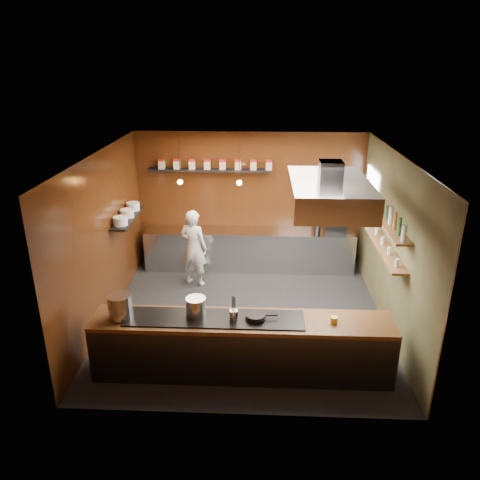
# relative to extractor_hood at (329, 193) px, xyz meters

# --- Properties ---
(floor) EXTENTS (5.00, 5.00, 0.00)m
(floor) POSITION_rel_extractor_hood_xyz_m (-1.30, 0.40, -2.51)
(floor) COLOR black
(floor) RESTS_ON ground
(back_wall) EXTENTS (5.00, 0.00, 5.00)m
(back_wall) POSITION_rel_extractor_hood_xyz_m (-1.30, 2.90, -1.01)
(back_wall) COLOR #351709
(back_wall) RESTS_ON ground
(left_wall) EXTENTS (0.00, 5.00, 5.00)m
(left_wall) POSITION_rel_extractor_hood_xyz_m (-3.80, 0.40, -1.01)
(left_wall) COLOR #351709
(left_wall) RESTS_ON ground
(right_wall) EXTENTS (0.00, 5.00, 5.00)m
(right_wall) POSITION_rel_extractor_hood_xyz_m (1.20, 0.40, -1.01)
(right_wall) COLOR #464527
(right_wall) RESTS_ON ground
(ceiling) EXTENTS (5.00, 5.00, 0.00)m
(ceiling) POSITION_rel_extractor_hood_xyz_m (-1.30, 0.40, 0.49)
(ceiling) COLOR silver
(ceiling) RESTS_ON back_wall
(window_pane) EXTENTS (0.00, 1.00, 1.00)m
(window_pane) POSITION_rel_extractor_hood_xyz_m (1.15, 2.10, -0.61)
(window_pane) COLOR white
(window_pane) RESTS_ON right_wall
(prep_counter) EXTENTS (4.60, 0.65, 0.90)m
(prep_counter) POSITION_rel_extractor_hood_xyz_m (-1.30, 2.57, -2.06)
(prep_counter) COLOR silver
(prep_counter) RESTS_ON floor
(pass_counter) EXTENTS (4.40, 0.72, 0.94)m
(pass_counter) POSITION_rel_extractor_hood_xyz_m (-1.30, -1.20, -2.04)
(pass_counter) COLOR #38383D
(pass_counter) RESTS_ON floor
(tin_shelf) EXTENTS (2.60, 0.26, 0.04)m
(tin_shelf) POSITION_rel_extractor_hood_xyz_m (-2.20, 2.76, -0.31)
(tin_shelf) COLOR black
(tin_shelf) RESTS_ON back_wall
(plate_shelf) EXTENTS (0.30, 1.40, 0.04)m
(plate_shelf) POSITION_rel_extractor_hood_xyz_m (-3.64, 1.40, -0.96)
(plate_shelf) COLOR black
(plate_shelf) RESTS_ON left_wall
(bottle_shelf_upper) EXTENTS (0.26, 2.80, 0.04)m
(bottle_shelf_upper) POSITION_rel_extractor_hood_xyz_m (1.04, 0.70, -0.59)
(bottle_shelf_upper) COLOR brown
(bottle_shelf_upper) RESTS_ON right_wall
(bottle_shelf_lower) EXTENTS (0.26, 2.80, 0.04)m
(bottle_shelf_lower) POSITION_rel_extractor_hood_xyz_m (1.04, 0.70, -1.06)
(bottle_shelf_lower) COLOR brown
(bottle_shelf_lower) RESTS_ON right_wall
(extractor_hood) EXTENTS (1.20, 2.00, 0.72)m
(extractor_hood) POSITION_rel_extractor_hood_xyz_m (0.00, 0.00, 0.00)
(extractor_hood) COLOR #38383D
(extractor_hood) RESTS_ON ceiling
(pendant_left) EXTENTS (0.10, 0.10, 0.95)m
(pendant_left) POSITION_rel_extractor_hood_xyz_m (-2.70, 2.10, -0.35)
(pendant_left) COLOR black
(pendant_left) RESTS_ON ceiling
(pendant_right) EXTENTS (0.10, 0.10, 0.95)m
(pendant_right) POSITION_rel_extractor_hood_xyz_m (-1.50, 2.10, -0.35)
(pendant_right) COLOR black
(pendant_right) RESTS_ON ceiling
(storage_tins) EXTENTS (2.43, 0.13, 0.22)m
(storage_tins) POSITION_rel_extractor_hood_xyz_m (-2.05, 2.76, -0.17)
(storage_tins) COLOR #BEB39D
(storage_tins) RESTS_ON tin_shelf
(plate_stacks) EXTENTS (0.26, 1.16, 0.16)m
(plate_stacks) POSITION_rel_extractor_hood_xyz_m (-3.64, 1.40, -0.86)
(plate_stacks) COLOR white
(plate_stacks) RESTS_ON plate_shelf
(bottles) EXTENTS (0.06, 2.66, 0.24)m
(bottles) POSITION_rel_extractor_hood_xyz_m (1.04, 0.70, -0.45)
(bottles) COLOR silver
(bottles) RESTS_ON bottle_shelf_upper
(wine_glasses) EXTENTS (0.07, 2.37, 0.13)m
(wine_glasses) POSITION_rel_extractor_hood_xyz_m (1.04, 0.70, -0.97)
(wine_glasses) COLOR silver
(wine_glasses) RESTS_ON bottle_shelf_lower
(stockpot_large) EXTENTS (0.37, 0.37, 0.35)m
(stockpot_large) POSITION_rel_extractor_hood_xyz_m (-3.07, -1.23, -1.39)
(stockpot_large) COLOR silver
(stockpot_large) RESTS_ON pass_counter
(stockpot_small) EXTENTS (0.39, 0.39, 0.28)m
(stockpot_small) POSITION_rel_extractor_hood_xyz_m (-1.98, -1.14, -1.43)
(stockpot_small) COLOR silver
(stockpot_small) RESTS_ON pass_counter
(utensil_crock) EXTENTS (0.16, 0.16, 0.16)m
(utensil_crock) POSITION_rel_extractor_hood_xyz_m (-1.42, -1.25, -1.48)
(utensil_crock) COLOR silver
(utensil_crock) RESTS_ON pass_counter
(frying_pan) EXTENTS (0.47, 0.30, 0.08)m
(frying_pan) POSITION_rel_extractor_hood_xyz_m (-1.10, -1.21, -1.53)
(frying_pan) COLOR black
(frying_pan) RESTS_ON pass_counter
(butter_jar) EXTENTS (0.12, 0.12, 0.09)m
(butter_jar) POSITION_rel_extractor_hood_xyz_m (0.02, -1.22, -1.54)
(butter_jar) COLOR gold
(butter_jar) RESTS_ON pass_counter
(espresso_machine) EXTENTS (0.50, 0.49, 0.45)m
(espresso_machine) POSITION_rel_extractor_hood_xyz_m (0.59, 2.58, -1.38)
(espresso_machine) COLOR black
(espresso_machine) RESTS_ON prep_counter
(chef) EXTENTS (0.69, 0.57, 1.63)m
(chef) POSITION_rel_extractor_hood_xyz_m (-2.42, 1.73, -1.69)
(chef) COLOR silver
(chef) RESTS_ON floor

